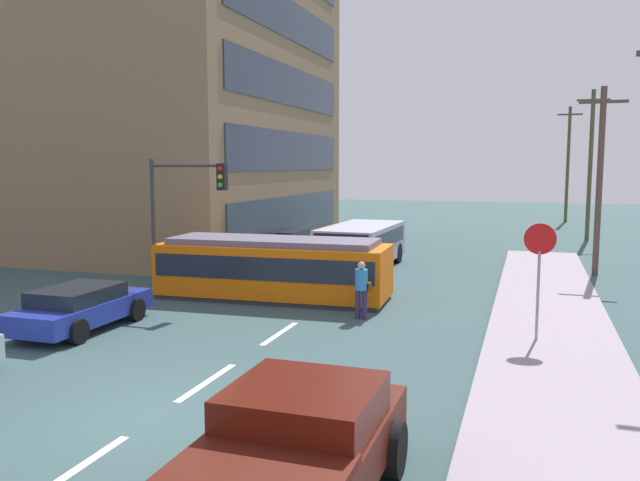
{
  "coord_description": "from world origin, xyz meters",
  "views": [
    {
      "loc": [
        6.15,
        -9.3,
        4.43
      ],
      "look_at": [
        0.27,
        8.59,
        2.19
      ],
      "focal_mm": 35.94,
      "sensor_mm": 36.0,
      "label": 1
    }
  ],
  "objects_px": {
    "streetcar_tram": "(274,267)",
    "parked_sedan_furthest": "(287,241)",
    "pedestrian_crossing": "(362,287)",
    "utility_pole_distant": "(568,162)",
    "utility_pole_mid": "(600,178)",
    "parked_sedan_mid": "(81,307)",
    "stop_sign": "(539,257)",
    "city_bus": "(362,243)",
    "traffic_light_mast": "(183,202)",
    "pickup_truck_parked": "(290,457)",
    "parked_sedan_far": "(229,258)",
    "utility_pole_far": "(590,163)"
  },
  "relations": [
    {
      "from": "city_bus",
      "to": "traffic_light_mast",
      "type": "xyz_separation_m",
      "value": [
        -3.77,
        -8.4,
        2.18
      ]
    },
    {
      "from": "pedestrian_crossing",
      "to": "utility_pole_distant",
      "type": "bearing_deg",
      "value": 78.59
    },
    {
      "from": "utility_pole_mid",
      "to": "utility_pole_far",
      "type": "distance_m",
      "value": 12.65
    },
    {
      "from": "streetcar_tram",
      "to": "city_bus",
      "type": "relative_size",
      "value": 1.3
    },
    {
      "from": "parked_sedan_furthest",
      "to": "stop_sign",
      "type": "distance_m",
      "value": 17.85
    },
    {
      "from": "city_bus",
      "to": "utility_pole_mid",
      "type": "distance_m",
      "value": 9.91
    },
    {
      "from": "utility_pole_mid",
      "to": "utility_pole_distant",
      "type": "xyz_separation_m",
      "value": [
        0.07,
        25.44,
        0.69
      ]
    },
    {
      "from": "parked_sedan_far",
      "to": "utility_pole_distant",
      "type": "xyz_separation_m",
      "value": [
        14.29,
        29.72,
        3.99
      ]
    },
    {
      "from": "pickup_truck_parked",
      "to": "utility_pole_far",
      "type": "distance_m",
      "value": 33.92
    },
    {
      "from": "parked_sedan_mid",
      "to": "stop_sign",
      "type": "distance_m",
      "value": 11.99
    },
    {
      "from": "utility_pole_distant",
      "to": "streetcar_tram",
      "type": "bearing_deg",
      "value": -107.59
    },
    {
      "from": "utility_pole_distant",
      "to": "traffic_light_mast",
      "type": "bearing_deg",
      "value": -110.76
    },
    {
      "from": "parked_sedan_mid",
      "to": "utility_pole_distant",
      "type": "xyz_separation_m",
      "value": [
        14.06,
        39.1,
        3.99
      ]
    },
    {
      "from": "parked_sedan_furthest",
      "to": "stop_sign",
      "type": "xyz_separation_m",
      "value": [
        11.76,
        -13.33,
        1.57
      ]
    },
    {
      "from": "utility_pole_mid",
      "to": "utility_pole_far",
      "type": "height_order",
      "value": "utility_pole_far"
    },
    {
      "from": "pickup_truck_parked",
      "to": "utility_pole_mid",
      "type": "xyz_separation_m",
      "value": [
        5.32,
        20.56,
        3.12
      ]
    },
    {
      "from": "city_bus",
      "to": "utility_pole_far",
      "type": "height_order",
      "value": "utility_pole_far"
    },
    {
      "from": "streetcar_tram",
      "to": "pedestrian_crossing",
      "type": "bearing_deg",
      "value": -28.19
    },
    {
      "from": "city_bus",
      "to": "utility_pole_mid",
      "type": "relative_size",
      "value": 0.8
    },
    {
      "from": "utility_pole_far",
      "to": "traffic_light_mast",
      "type": "bearing_deg",
      "value": -121.98
    },
    {
      "from": "parked_sedan_furthest",
      "to": "pickup_truck_parked",
      "type": "bearing_deg",
      "value": -68.73
    },
    {
      "from": "stop_sign",
      "to": "utility_pole_far",
      "type": "distance_m",
      "value": 24.3
    },
    {
      "from": "city_bus",
      "to": "parked_sedan_furthest",
      "type": "distance_m",
      "value": 5.61
    },
    {
      "from": "utility_pole_distant",
      "to": "utility_pole_far",
      "type": "bearing_deg",
      "value": -87.44
    },
    {
      "from": "utility_pole_distant",
      "to": "pedestrian_crossing",
      "type": "bearing_deg",
      "value": -101.41
    },
    {
      "from": "pedestrian_crossing",
      "to": "traffic_light_mast",
      "type": "bearing_deg",
      "value": 174.7
    },
    {
      "from": "city_bus",
      "to": "traffic_light_mast",
      "type": "bearing_deg",
      "value": -114.2
    },
    {
      "from": "utility_pole_far",
      "to": "streetcar_tram",
      "type": "bearing_deg",
      "value": -118.34
    },
    {
      "from": "streetcar_tram",
      "to": "parked_sedan_mid",
      "type": "distance_m",
      "value": 6.4
    },
    {
      "from": "traffic_light_mast",
      "to": "streetcar_tram",
      "type": "bearing_deg",
      "value": 26.83
    },
    {
      "from": "parked_sedan_far",
      "to": "streetcar_tram",
      "type": "bearing_deg",
      "value": -47.62
    },
    {
      "from": "city_bus",
      "to": "stop_sign",
      "type": "bearing_deg",
      "value": -55.26
    },
    {
      "from": "streetcar_tram",
      "to": "parked_sedan_far",
      "type": "relative_size",
      "value": 1.73
    },
    {
      "from": "parked_sedan_far",
      "to": "utility_pole_distant",
      "type": "distance_m",
      "value": 33.22
    },
    {
      "from": "parked_sedan_mid",
      "to": "parked_sedan_far",
      "type": "height_order",
      "value": "same"
    },
    {
      "from": "utility_pole_mid",
      "to": "utility_pole_far",
      "type": "bearing_deg",
      "value": 87.07
    },
    {
      "from": "city_bus",
      "to": "parked_sedan_far",
      "type": "height_order",
      "value": "city_bus"
    },
    {
      "from": "streetcar_tram",
      "to": "parked_sedan_furthest",
      "type": "distance_m",
      "value": 10.77
    },
    {
      "from": "utility_pole_far",
      "to": "utility_pole_distant",
      "type": "distance_m",
      "value": 12.84
    },
    {
      "from": "pickup_truck_parked",
      "to": "traffic_light_mast",
      "type": "xyz_separation_m",
      "value": [
        -7.87,
        11.01,
        2.45
      ]
    },
    {
      "from": "pickup_truck_parked",
      "to": "parked_sedan_mid",
      "type": "height_order",
      "value": "pickup_truck_parked"
    },
    {
      "from": "city_bus",
      "to": "parked_sedan_furthest",
      "type": "relative_size",
      "value": 1.31
    },
    {
      "from": "pickup_truck_parked",
      "to": "traffic_light_mast",
      "type": "relative_size",
      "value": 1.09
    },
    {
      "from": "traffic_light_mast",
      "to": "utility_pole_distant",
      "type": "bearing_deg",
      "value": 69.24
    },
    {
      "from": "streetcar_tram",
      "to": "parked_sedan_mid",
      "type": "bearing_deg",
      "value": -122.02
    },
    {
      "from": "city_bus",
      "to": "pickup_truck_parked",
      "type": "relative_size",
      "value": 1.19
    },
    {
      "from": "streetcar_tram",
      "to": "utility_pole_distant",
      "type": "distance_m",
      "value": 35.51
    },
    {
      "from": "utility_pole_mid",
      "to": "utility_pole_distant",
      "type": "height_order",
      "value": "utility_pole_distant"
    },
    {
      "from": "pickup_truck_parked",
      "to": "parked_sedan_far",
      "type": "xyz_separation_m",
      "value": [
        -8.89,
        16.29,
        -0.17
      ]
    },
    {
      "from": "stop_sign",
      "to": "utility_pole_mid",
      "type": "height_order",
      "value": "utility_pole_mid"
    }
  ]
}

